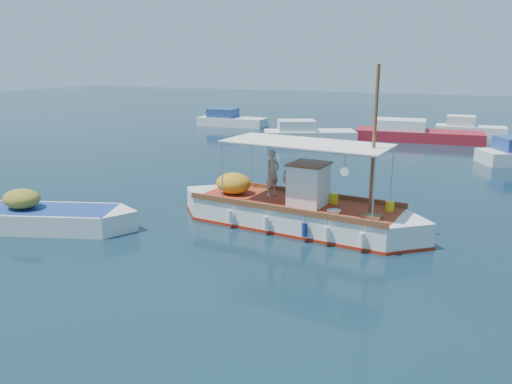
% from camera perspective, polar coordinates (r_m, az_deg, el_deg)
% --- Properties ---
extents(ground, '(160.00, 160.00, 0.00)m').
position_cam_1_polar(ground, '(18.53, 1.60, -4.18)').
color(ground, black).
rests_on(ground, ground).
extents(fishing_caique, '(10.00, 3.41, 6.12)m').
position_cam_1_polar(fishing_caique, '(18.71, 4.35, -2.29)').
color(fishing_caique, white).
rests_on(fishing_caique, ground).
extents(dinghy, '(6.56, 3.50, 1.70)m').
position_cam_1_polar(dinghy, '(20.01, -22.99, -2.88)').
color(dinghy, white).
rests_on(dinghy, ground).
extents(bg_boat_nw, '(7.22, 5.22, 1.80)m').
position_cam_1_polar(bg_boat_nw, '(38.62, 5.83, 6.54)').
color(bg_boat_nw, silver).
rests_on(bg_boat_nw, ground).
extents(bg_boat_n, '(9.62, 3.72, 1.80)m').
position_cam_1_polar(bg_boat_n, '(40.52, 17.63, 6.31)').
color(bg_boat_n, maroon).
rests_on(bg_boat_n, ground).
extents(bg_boat_far_w, '(6.50, 2.53, 1.80)m').
position_cam_1_polar(bg_boat_far_w, '(47.41, -2.96, 8.14)').
color(bg_boat_far_w, silver).
rests_on(bg_boat_far_w, ground).
extents(bg_boat_far_n, '(5.45, 2.16, 1.80)m').
position_cam_1_polar(bg_boat_far_n, '(44.75, 23.09, 6.58)').
color(bg_boat_far_n, silver).
rests_on(bg_boat_far_n, ground).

